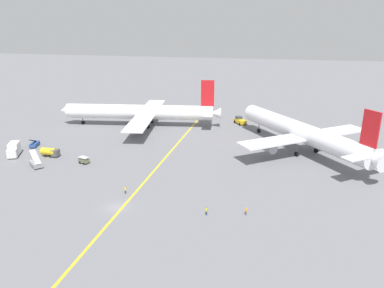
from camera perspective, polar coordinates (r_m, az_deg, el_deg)
ground_plane at (r=74.66m, az=-11.61°, el=-9.60°), size 600.00×600.00×0.00m
taxiway_stripe at (r=82.44m, az=-8.00°, el=-6.55°), size 2.91×119.99×0.01m
airliner_at_gate_left at (r=127.99m, az=-7.92°, el=4.91°), size 55.96×44.40×16.05m
airliner_being_pushed at (r=105.54m, az=16.54°, el=1.77°), size 37.58×45.58×16.35m
pushback_tug at (r=131.11m, az=7.45°, el=3.63°), size 5.70×7.59×2.82m
gse_stair_truck_yellow at (r=99.72m, az=-23.06°, el=-2.74°), size 4.75×4.40×4.06m
gse_fuel_bowser_stubby at (r=105.61m, az=-21.10°, el=-1.15°), size 4.93×2.07×2.40m
gse_catering_truck_tall at (r=110.02m, az=-25.90°, el=-0.79°), size 4.58×6.31×3.50m
gse_belt_loader_portside at (r=115.86m, az=-23.25°, el=0.02°), size 2.77×5.07×3.02m
gse_baggage_cart_near_cluster at (r=98.03m, az=-16.42°, el=-2.43°), size 3.10×2.40×1.71m
ground_crew_marshaller_foreground at (r=70.97m, az=8.37°, el=-10.24°), size 0.36×0.50×1.57m
ground_crew_wing_walker_right at (r=70.21m, az=2.26°, el=-10.33°), size 0.39×0.44×1.66m
ground_crew_ramp_agent_by_cones at (r=79.41m, az=-10.32°, el=-7.04°), size 0.44×0.39×1.61m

